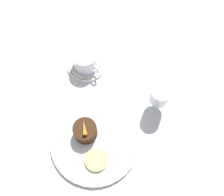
% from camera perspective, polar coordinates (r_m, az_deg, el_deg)
% --- Properties ---
extents(ground_plane, '(3.00, 3.00, 0.00)m').
position_cam_1_polar(ground_plane, '(0.83, -4.17, -6.68)').
color(ground_plane, white).
extents(dinner_plate, '(0.27, 0.27, 0.01)m').
position_cam_1_polar(dinner_plate, '(0.81, -3.73, -9.33)').
color(dinner_plate, white).
rests_on(dinner_plate, ground_plane).
extents(saucer, '(0.13, 0.13, 0.01)m').
position_cam_1_polar(saucer, '(0.93, -5.67, 7.18)').
color(saucer, white).
rests_on(saucer, ground_plane).
extents(coffee_cup, '(0.11, 0.08, 0.06)m').
position_cam_1_polar(coffee_cup, '(0.89, -5.84, 8.28)').
color(coffee_cup, white).
rests_on(coffee_cup, saucer).
extents(spoon, '(0.02, 0.12, 0.00)m').
position_cam_1_polar(spoon, '(0.90, -4.20, 5.90)').
color(spoon, silver).
rests_on(spoon, saucer).
extents(wine_glass, '(0.06, 0.06, 0.11)m').
position_cam_1_polar(wine_glass, '(0.80, 10.31, 0.34)').
color(wine_glass, silver).
rests_on(wine_glass, ground_plane).
extents(fork, '(0.05, 0.17, 0.01)m').
position_cam_1_polar(fork, '(0.80, 7.35, -17.99)').
color(fork, silver).
rests_on(fork, ground_plane).
extents(dessert_cake, '(0.07, 0.07, 0.05)m').
position_cam_1_polar(dessert_cake, '(0.79, -5.80, -7.18)').
color(dessert_cake, '#381E0F').
rests_on(dessert_cake, dinner_plate).
extents(carrot_garnish, '(0.04, 0.04, 0.01)m').
position_cam_1_polar(carrot_garnish, '(0.76, -6.02, -6.49)').
color(carrot_garnish, orange).
rests_on(carrot_garnish, dessert_cake).
extents(pineapple_slice, '(0.07, 0.07, 0.01)m').
position_cam_1_polar(pineapple_slice, '(0.79, -3.46, -13.35)').
color(pineapple_slice, '#EFE075').
rests_on(pineapple_slice, dinner_plate).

